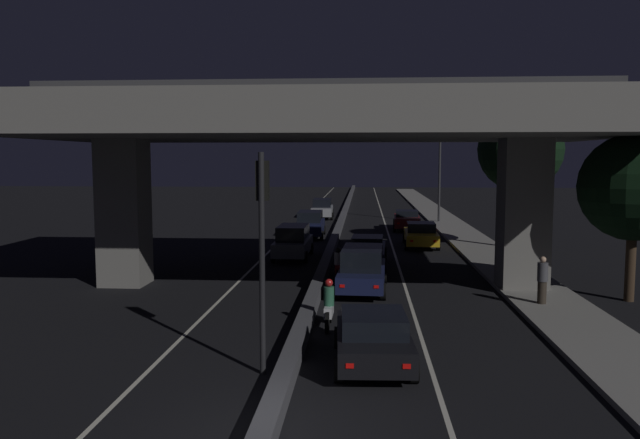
{
  "coord_description": "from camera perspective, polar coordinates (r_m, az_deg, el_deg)",
  "views": [
    {
      "loc": [
        1.79,
        -11.12,
        5.23
      ],
      "look_at": [
        -0.72,
        24.33,
        1.7
      ],
      "focal_mm": 35.0,
      "sensor_mm": 36.0,
      "label": 1
    }
  ],
  "objects": [
    {
      "name": "ground_plane",
      "position": [
        12.41,
        -4.89,
        -19.25
      ],
      "size": [
        200.0,
        200.0,
        0.0
      ],
      "primitive_type": "plane",
      "color": "black"
    },
    {
      "name": "lane_line_left_inner",
      "position": [
        46.71,
        -2.47,
        -0.76
      ],
      "size": [
        0.12,
        126.0,
        0.0
      ],
      "primitive_type": "cube",
      "color": "beige",
      "rests_on": "ground_plane"
    },
    {
      "name": "lane_line_right_inner",
      "position": [
        46.44,
        6.11,
        -0.82
      ],
      "size": [
        0.12,
        126.0,
        0.0
      ],
      "primitive_type": "cube",
      "color": "beige",
      "rests_on": "ground_plane"
    },
    {
      "name": "median_divider",
      "position": [
        46.42,
        1.81,
        -0.52
      ],
      "size": [
        0.45,
        126.0,
        0.44
      ],
      "primitive_type": "cube",
      "color": "#4C4C51",
      "rests_on": "ground_plane"
    },
    {
      "name": "sidewalk_right",
      "position": [
        40.01,
        13.53,
        -1.88
      ],
      "size": [
        2.72,
        126.0,
        0.16
      ],
      "primitive_type": "cube",
      "color": "gray",
      "rests_on": "ground_plane"
    },
    {
      "name": "elevated_overpass",
      "position": [
        24.9,
        -0.08,
        8.41
      ],
      "size": [
        23.37,
        12.07,
        8.31
      ],
      "color": "slate",
      "rests_on": "ground_plane"
    },
    {
      "name": "traffic_light_left_of_median",
      "position": [
        14.92,
        -5.3,
        -0.44
      ],
      "size": [
        0.3,
        0.49,
        5.36
      ],
      "color": "black",
      "rests_on": "ground_plane"
    },
    {
      "name": "street_lamp",
      "position": [
        50.51,
        10.5,
        4.54
      ],
      "size": [
        2.29,
        0.32,
        7.2
      ],
      "color": "#2D2D30",
      "rests_on": "ground_plane"
    },
    {
      "name": "car_black_lead",
      "position": [
        16.06,
        4.87,
        -10.67
      ],
      "size": [
        2.1,
        4.06,
        1.38
      ],
      "rotation": [
        0.0,
        0.0,
        1.62
      ],
      "color": "black",
      "rests_on": "ground_plane"
    },
    {
      "name": "car_dark_blue_second",
      "position": [
        24.61,
        3.89,
        -4.5
      ],
      "size": [
        2.06,
        4.76,
        1.72
      ],
      "rotation": [
        0.0,
        0.0,
        1.53
      ],
      "color": "#141938",
      "rests_on": "ground_plane"
    },
    {
      "name": "car_dark_blue_third",
      "position": [
        30.34,
        4.36,
        -2.84
      ],
      "size": [
        2.0,
        4.82,
        1.45
      ],
      "rotation": [
        0.0,
        0.0,
        1.52
      ],
      "color": "#141938",
      "rests_on": "ground_plane"
    },
    {
      "name": "car_taxi_yellow_fourth",
      "position": [
        37.21,
        9.2,
        -1.36
      ],
      "size": [
        2.09,
        4.8,
        1.44
      ],
      "rotation": [
        0.0,
        0.0,
        1.54
      ],
      "color": "gold",
      "rests_on": "ground_plane"
    },
    {
      "name": "car_dark_red_fifth",
      "position": [
        45.67,
        7.94,
        -0.02
      ],
      "size": [
        2.11,
        4.65,
        1.43
      ],
      "rotation": [
        0.0,
        0.0,
        1.53
      ],
      "color": "#591414",
      "rests_on": "ground_plane"
    },
    {
      "name": "car_grey_lead_oncoming",
      "position": [
        32.55,
        -2.48,
        -2.01
      ],
      "size": [
        1.86,
        4.56,
        1.72
      ],
      "rotation": [
        0.0,
        0.0,
        -1.58
      ],
      "color": "#515459",
      "rests_on": "ground_plane"
    },
    {
      "name": "car_dark_blue_second_oncoming",
      "position": [
        41.14,
        -0.91,
        -0.39
      ],
      "size": [
        1.93,
        4.5,
        1.72
      ],
      "rotation": [
        0.0,
        0.0,
        -1.56
      ],
      "color": "#141938",
      "rests_on": "ground_plane"
    },
    {
      "name": "car_silver_third_oncoming",
      "position": [
        53.84,
        0.21,
        1.04
      ],
      "size": [
        1.97,
        4.6,
        1.7
      ],
      "rotation": [
        0.0,
        0.0,
        -1.55
      ],
      "color": "gray",
      "rests_on": "ground_plane"
    },
    {
      "name": "motorcycle_white_filtering_near",
      "position": [
        19.34,
        0.82,
        -8.03
      ],
      "size": [
        0.33,
        1.9,
        1.53
      ],
      "rotation": [
        0.0,
        0.0,
        1.55
      ],
      "color": "black",
      "rests_on": "ground_plane"
    },
    {
      "name": "motorcycle_red_filtering_mid",
      "position": [
        26.96,
        1.64,
        -4.22
      ],
      "size": [
        0.33,
        1.85,
        1.4
      ],
      "rotation": [
        0.0,
        0.0,
        1.6
      ],
      "color": "black",
      "rests_on": "ground_plane"
    },
    {
      "name": "pedestrian_on_sidewalk",
      "position": [
        23.1,
        19.66,
        -5.25
      ],
      "size": [
        0.36,
        0.36,
        1.66
      ],
      "color": "#2D261E",
      "rests_on": "sidewalk_right"
    },
    {
      "name": "roadside_tree_kerbside_near",
      "position": [
        25.1,
        26.79,
        2.63
      ],
      "size": [
        3.89,
        3.89,
        6.12
      ],
      "color": "#38281C",
      "rests_on": "ground_plane"
    },
    {
      "name": "roadside_tree_kerbside_mid",
      "position": [
        36.54,
        17.84,
        6.1
      ],
      "size": [
        4.68,
        4.68,
        8.03
      ],
      "color": "#38281C",
      "rests_on": "ground_plane"
    }
  ]
}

